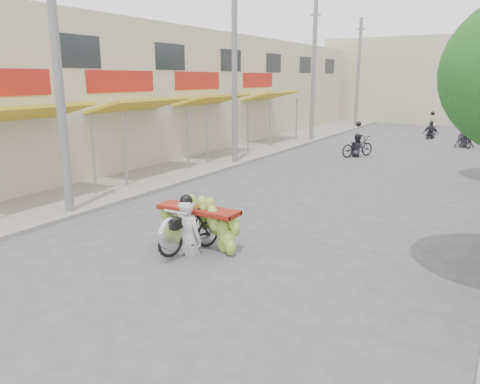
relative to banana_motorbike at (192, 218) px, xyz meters
name	(u,v)px	position (x,y,z in m)	size (l,w,h in m)	color
ground	(147,304)	(0.81, -2.48, -0.74)	(120.00, 120.00, 0.00)	#515156
sidewalk_left	(238,151)	(-6.19, 12.52, -0.68)	(4.00, 60.00, 0.12)	gray
shophouse_row_left	(147,92)	(-11.17, 11.50, 2.26)	(9.77, 40.00, 6.00)	beige
far_building	(449,81)	(0.81, 35.52, 2.76)	(20.00, 6.00, 7.00)	beige
utility_pole_near	(57,66)	(-4.59, 0.52, 3.28)	(0.60, 0.24, 8.00)	slate
utility_pole_mid	(235,71)	(-4.59, 9.52, 3.28)	(0.60, 0.24, 8.00)	slate
utility_pole_far	(313,73)	(-4.59, 18.52, 3.28)	(0.60, 0.24, 8.00)	slate
utility_pole_back	(358,74)	(-4.59, 27.52, 3.28)	(0.60, 0.24, 8.00)	slate
banana_motorbike	(192,218)	(0.00, 0.00, 0.00)	(2.20, 1.83, 2.24)	black
bg_motorbike_a	(358,142)	(-0.56, 14.35, -0.02)	(1.46, 1.88, 1.95)	black
bg_motorbike_b	(465,133)	(3.65, 20.27, 0.08)	(1.31, 1.94, 1.95)	black
bg_motorbike_c	(432,125)	(1.45, 23.46, 0.10)	(1.06, 1.49, 1.95)	black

